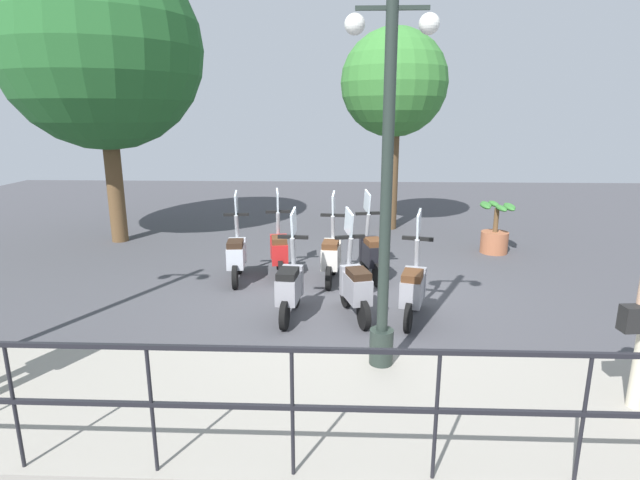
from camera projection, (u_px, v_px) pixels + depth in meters
name	position (u px, v px, depth m)	size (l,w,h in m)	color
ground_plane	(351.00, 298.00, 7.94)	(28.00, 28.00, 0.00)	#424247
promenade_walkway	(358.00, 407.00, 4.87)	(2.20, 20.00, 0.15)	gray
fence_railing	(365.00, 390.00, 3.66)	(0.04, 16.03, 1.07)	black
lamp_post_near	(386.00, 206.00, 5.13)	(0.26, 0.90, 4.03)	#232D28
tree_large	(101.00, 49.00, 10.49)	(4.23, 4.23, 6.29)	brown
tree_distant	(394.00, 85.00, 11.91)	(2.55, 2.55, 4.84)	brown
potted_palm	(495.00, 232.00, 10.43)	(1.06, 0.66, 1.05)	#9E5B3D
scooter_near_0	(413.00, 288.00, 6.98)	(1.21, 0.53, 1.54)	black
scooter_near_1	(355.00, 286.00, 7.07)	(1.20, 0.54, 1.54)	black
scooter_near_2	(290.00, 286.00, 7.07)	(1.23, 0.44, 1.54)	black
scooter_far_0	(371.00, 252.00, 8.76)	(1.22, 0.50, 1.54)	black
scooter_far_1	(331.00, 255.00, 8.60)	(1.23, 0.44, 1.54)	black
scooter_far_2	(279.00, 250.00, 8.91)	(1.23, 0.47, 1.54)	black
scooter_far_3	(236.00, 254.00, 8.65)	(1.23, 0.44, 1.54)	black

